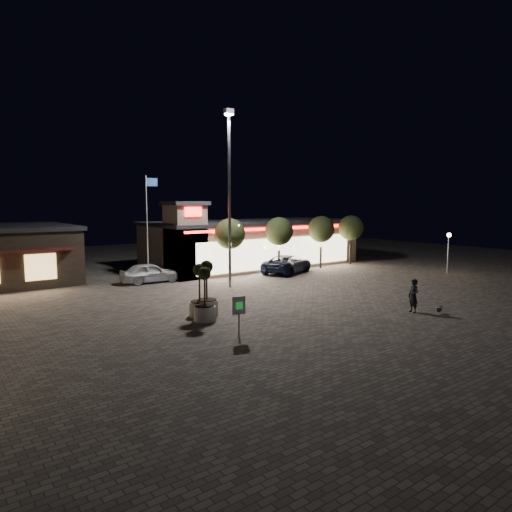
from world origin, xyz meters
TOP-DOWN VIEW (x-y plane):
  - ground at (0.00, 0.00)m, footprint 90.00×90.00m
  - retail_building at (9.51, 15.82)m, footprint 20.40×8.40m
  - floodlight_pole at (2.00, 8.00)m, footprint 0.60×0.40m
  - flagpole at (-1.90, 13.00)m, footprint 0.95×0.10m
  - lamp_post_east at (20.00, 2.00)m, footprint 0.36×0.36m
  - string_tree_a at (4.00, 11.00)m, footprint 2.42×2.42m
  - string_tree_b at (9.00, 11.00)m, footprint 2.42×2.42m
  - string_tree_c at (14.00, 11.00)m, footprint 2.42×2.42m
  - string_tree_d at (18.00, 11.00)m, footprint 2.42×2.42m
  - pickup_truck at (9.60, 10.58)m, footprint 6.19×4.64m
  - white_sedan at (-1.78, 13.16)m, footprint 4.57×2.16m
  - pedestrian at (5.91, -4.31)m, footprint 0.62×0.77m
  - dog at (6.86, -5.33)m, footprint 0.54×0.31m
  - planter_left at (-3.87, 2.05)m, footprint 1.15×1.15m
  - planter_mid at (-4.13, 1.07)m, footprint 1.13×1.13m
  - planter_right at (-3.46, 1.99)m, footprint 1.21×1.21m
  - valet_sign at (-4.40, -2.40)m, footprint 0.61×0.19m

SIDE VIEW (x-z plane):
  - ground at x=0.00m, z-range 0.00..0.00m
  - dog at x=6.86m, z-range 0.14..0.43m
  - white_sedan at x=-1.78m, z-range 0.00..1.51m
  - pickup_truck at x=9.60m, z-range 0.00..1.56m
  - planter_mid at x=-4.13m, z-range -0.53..2.24m
  - planter_left at x=-3.87m, z-range -0.54..2.28m
  - planter_right at x=-3.46m, z-range -0.57..2.40m
  - pedestrian at x=5.91m, z-range 0.00..1.86m
  - valet_sign at x=-4.40m, z-range 0.37..2.24m
  - retail_building at x=9.51m, z-range -0.84..5.26m
  - lamp_post_east at x=20.00m, z-range 0.72..4.20m
  - string_tree_a at x=4.00m, z-range 1.17..5.95m
  - string_tree_b at x=9.00m, z-range 1.17..5.95m
  - string_tree_c at x=14.00m, z-range 1.17..5.95m
  - string_tree_d at x=18.00m, z-range 1.17..5.95m
  - flagpole at x=-1.90m, z-range 0.74..8.74m
  - floodlight_pole at x=2.00m, z-range 0.83..13.21m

